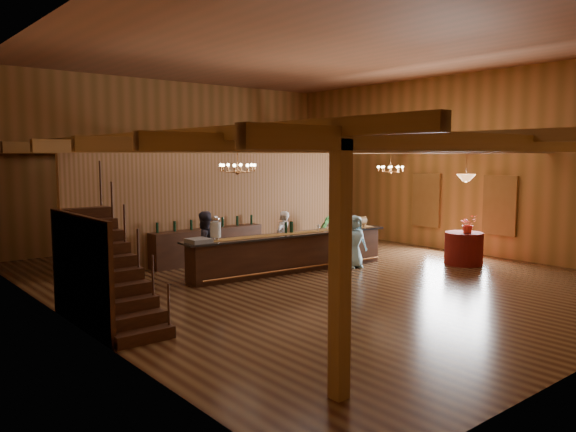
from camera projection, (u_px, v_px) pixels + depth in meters
floor at (312, 276)px, 14.04m from camera, size 14.00×14.00×0.00m
ceiling at (313, 51)px, 13.45m from camera, size 14.00×14.00×0.00m
wall_back at (175, 163)px, 19.12m from camera, size 12.00×0.10×5.50m
wall_left at (62, 170)px, 9.95m from camera, size 0.10×14.00×5.50m
wall_right at (455, 164)px, 17.54m from camera, size 0.10×14.00×5.50m
beam_grid at (299, 146)px, 14.08m from camera, size 11.90×13.90×0.39m
support_posts at (326, 214)px, 13.49m from camera, size 9.20×10.20×3.20m
partition_wall at (219, 206)px, 16.25m from camera, size 9.00×0.18×3.10m
window_right_front at (500, 205)px, 16.41m from camera, size 0.12×1.05×1.75m
window_right_back at (427, 200)px, 18.41m from camera, size 0.12×1.05×1.75m
staircase at (111, 269)px, 9.92m from camera, size 1.00×2.80×2.00m
backroom_boxes at (191, 233)px, 18.02m from camera, size 4.10×0.60×1.10m
tasting_bar at (290, 252)px, 14.57m from camera, size 5.97×1.26×1.00m
beverage_dispenser at (216, 229)px, 13.32m from camera, size 0.26×0.26×0.60m
glass_rack_tray at (199, 241)px, 13.00m from camera, size 0.50×0.50×0.10m
raffle_drum at (361, 221)px, 15.81m from camera, size 0.34×0.24×0.30m
bar_bottle_0 at (286, 228)px, 14.56m from camera, size 0.07×0.07×0.30m
bar_bottle_1 at (291, 227)px, 14.65m from camera, size 0.07×0.07×0.30m
bar_bottle_2 at (292, 227)px, 14.66m from camera, size 0.07×0.07×0.30m
backbar_shelf at (208, 245)px, 15.79m from camera, size 3.46×0.63×0.97m
round_table at (464, 248)px, 15.49m from camera, size 1.04×1.04×0.90m
chandelier_left at (238, 168)px, 12.51m from camera, size 0.80×0.80×0.62m
chandelier_right at (390, 169)px, 17.19m from camera, size 0.80×0.80×0.76m
pendant_lamp at (466, 178)px, 15.28m from camera, size 0.52×0.52×0.90m
bartender at (283, 238)px, 15.40m from camera, size 0.63×0.51×1.49m
staff_second at (204, 245)px, 13.68m from camera, size 0.85×0.69×1.66m
guest at (354, 241)px, 15.06m from camera, size 0.78×0.60×1.42m
floor_plant at (323, 232)px, 17.81m from camera, size 0.67×0.56×1.14m
table_flowers at (468, 224)px, 15.31m from camera, size 0.55×0.51×0.50m
table_vase at (467, 227)px, 15.37m from camera, size 0.20×0.20×0.30m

